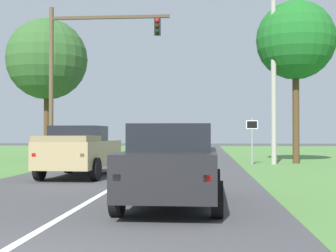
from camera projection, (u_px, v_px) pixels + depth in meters
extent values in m
plane|color=#424244|center=(126.00, 180.00, 16.79)|extent=(120.00, 120.00, 0.00)
cube|color=black|center=(173.00, 170.00, 10.84)|extent=(1.99, 4.97, 0.89)
cube|color=black|center=(174.00, 137.00, 11.10)|extent=(1.74, 3.08, 0.58)
cube|color=red|center=(117.00, 177.00, 8.48)|extent=(0.14, 0.06, 0.12)
cube|color=red|center=(207.00, 178.00, 8.34)|extent=(0.14, 0.06, 0.12)
cylinder|color=black|center=(140.00, 182.00, 12.44)|extent=(0.24, 0.72, 0.72)
cylinder|color=black|center=(215.00, 183.00, 12.27)|extent=(0.24, 0.72, 0.72)
cylinder|color=black|center=(117.00, 198.00, 9.39)|extent=(0.24, 0.72, 0.72)
cylinder|color=black|center=(217.00, 199.00, 9.22)|extent=(0.24, 0.72, 0.72)
cube|color=tan|center=(81.00, 153.00, 18.05)|extent=(2.18, 5.06, 0.94)
cube|color=black|center=(79.00, 133.00, 17.81)|extent=(1.82, 1.96, 0.56)
cube|color=#8F7D56|center=(67.00, 139.00, 16.52)|extent=(1.96, 1.97, 0.20)
cube|color=red|center=(34.00, 155.00, 15.70)|extent=(0.14, 0.07, 0.12)
cube|color=red|center=(83.00, 155.00, 15.51)|extent=(0.14, 0.07, 0.12)
cylinder|color=black|center=(69.00, 163.00, 19.69)|extent=(0.27, 0.81, 0.80)
cylinder|color=black|center=(116.00, 164.00, 19.46)|extent=(0.27, 0.81, 0.80)
cylinder|color=black|center=(40.00, 169.00, 16.63)|extent=(0.27, 0.81, 0.80)
cylinder|color=black|center=(96.00, 169.00, 16.39)|extent=(0.27, 0.81, 0.80)
cylinder|color=brown|center=(51.00, 85.00, 25.98)|extent=(0.24, 0.24, 8.44)
cube|color=#4C3D2B|center=(110.00, 17.00, 25.79)|extent=(6.41, 0.16, 0.16)
cube|color=black|center=(157.00, 27.00, 25.58)|extent=(0.32, 0.28, 0.90)
sphere|color=red|center=(157.00, 20.00, 25.43)|extent=(0.22, 0.22, 0.22)
sphere|color=black|center=(157.00, 26.00, 25.43)|extent=(0.22, 0.22, 0.22)
sphere|color=black|center=(157.00, 32.00, 25.42)|extent=(0.22, 0.22, 0.22)
cylinder|color=gray|center=(252.00, 141.00, 24.85)|extent=(0.08, 0.08, 2.42)
cube|color=white|center=(252.00, 125.00, 24.83)|extent=(0.60, 0.03, 0.44)
cube|color=black|center=(252.00, 125.00, 24.81)|extent=(0.52, 0.01, 0.36)
cylinder|color=#4C351E|center=(296.00, 116.00, 25.97)|extent=(0.36, 0.36, 5.07)
sphere|color=#1B6321|center=(296.00, 40.00, 26.03)|extent=(4.26, 4.26, 4.26)
cylinder|color=#9E998E|center=(274.00, 78.00, 25.19)|extent=(0.28, 0.28, 9.06)
cylinder|color=#4C351E|center=(47.00, 124.00, 30.39)|extent=(0.36, 0.36, 4.41)
sphere|color=#315B29|center=(47.00, 59.00, 30.45)|extent=(5.09, 5.09, 5.09)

